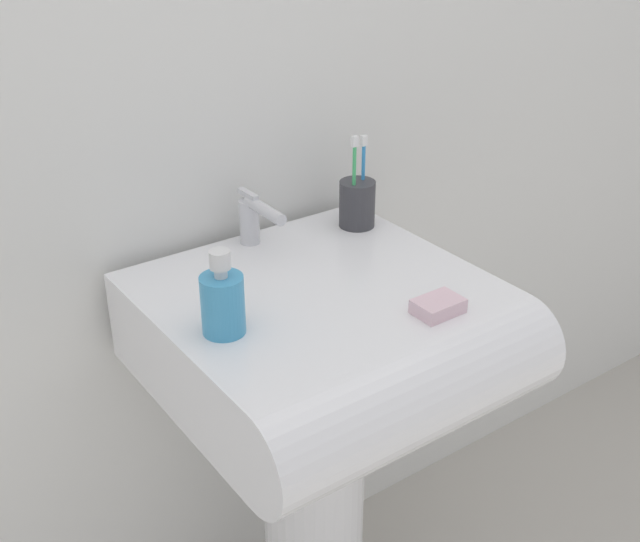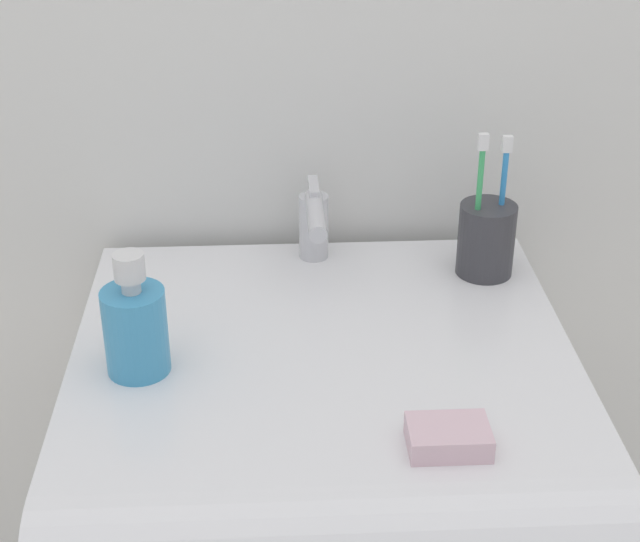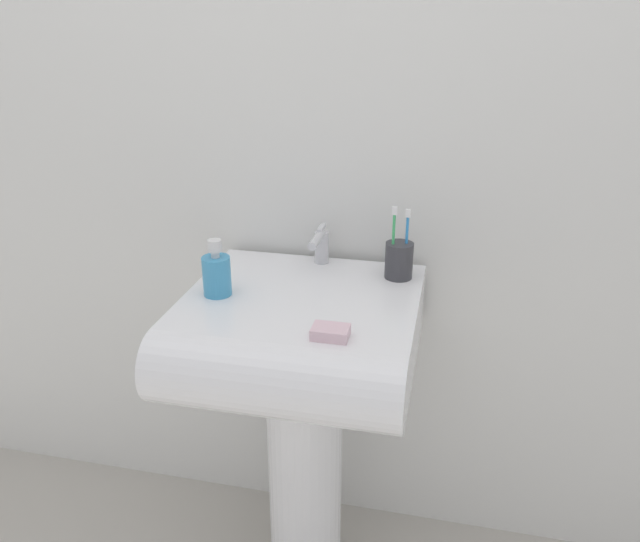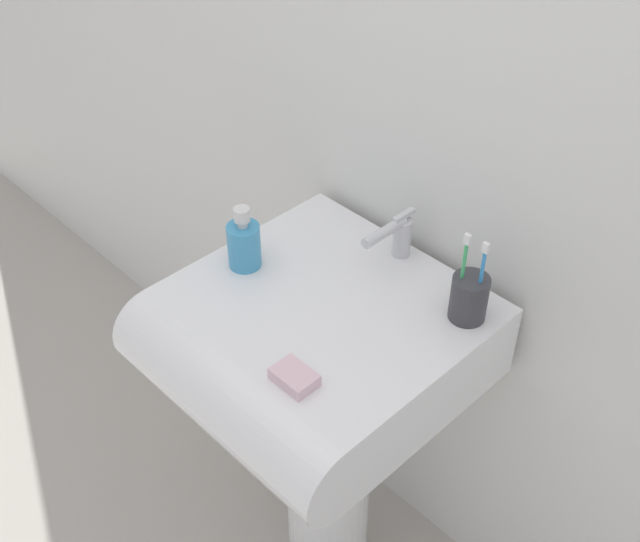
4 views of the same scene
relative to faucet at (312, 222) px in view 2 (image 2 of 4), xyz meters
name	(u,v)px [view 2 (image 2 of 4)]	position (x,y,z in m)	size (l,w,h in m)	color
sink_basin	(326,435)	(0.00, -0.25, -0.14)	(0.55, 0.57, 0.17)	white
faucet	(312,222)	(0.00, 0.00, 0.00)	(0.04, 0.14, 0.10)	silver
toothbrush_cup	(486,238)	(0.21, -0.04, -0.01)	(0.07, 0.07, 0.19)	#38383D
soap_bottle	(135,327)	(-0.19, -0.23, 0.00)	(0.07, 0.07, 0.14)	#3F99CC
bar_soap	(448,437)	(0.11, -0.38, -0.05)	(0.08, 0.05, 0.02)	silver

